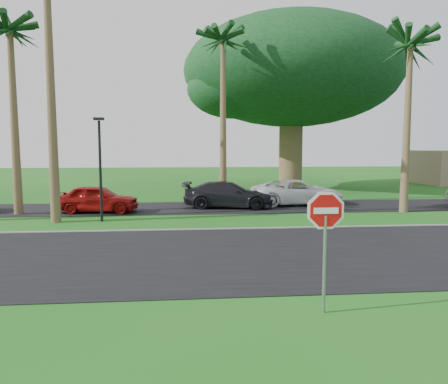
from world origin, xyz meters
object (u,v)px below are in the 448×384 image
stop_sign_near (325,227)px  car_minivan (297,192)px  car_red (97,199)px  car_dark (228,195)px

stop_sign_near → car_minivan: bearing=77.0°
car_red → car_minivan: car_minivan is taller
stop_sign_near → car_dark: stop_sign_near is taller
stop_sign_near → car_dark: size_ratio=0.53×
stop_sign_near → car_dark: bearing=91.4°
car_minivan → car_dark: bearing=97.0°
stop_sign_near → car_minivan: stop_sign_near is taller
car_dark → car_minivan: 4.19m
car_dark → car_minivan: car_minivan is taller
stop_sign_near → car_red: (-7.20, 14.23, -1.07)m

